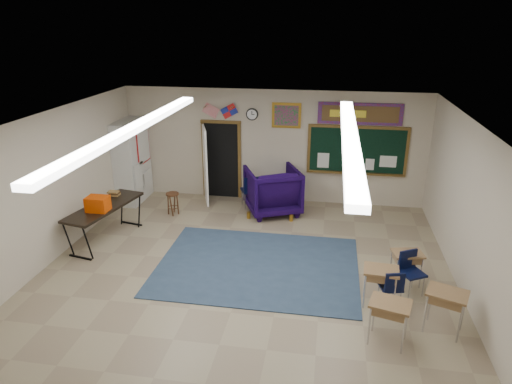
% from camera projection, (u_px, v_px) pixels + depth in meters
% --- Properties ---
extents(floor, '(9.00, 9.00, 0.00)m').
position_uv_depth(floor, '(240.00, 286.00, 8.51)').
color(floor, gray).
rests_on(floor, ground).
extents(back_wall, '(8.00, 0.04, 3.00)m').
position_uv_depth(back_wall, '(273.00, 146.00, 12.12)').
color(back_wall, '#BDAE99').
rests_on(back_wall, floor).
extents(left_wall, '(0.04, 9.00, 3.00)m').
position_uv_depth(left_wall, '(31.00, 199.00, 8.59)').
color(left_wall, '#BDAE99').
rests_on(left_wall, floor).
extents(right_wall, '(0.04, 9.00, 3.00)m').
position_uv_depth(right_wall, '(482.00, 229.00, 7.36)').
color(right_wall, '#BDAE99').
rests_on(right_wall, floor).
extents(ceiling, '(8.00, 9.00, 0.04)m').
position_uv_depth(ceiling, '(238.00, 128.00, 7.44)').
color(ceiling, silver).
rests_on(ceiling, back_wall).
extents(area_rug, '(4.00, 3.00, 0.02)m').
position_uv_depth(area_rug, '(258.00, 265.00, 9.21)').
color(area_rug, '#31445D').
rests_on(area_rug, floor).
extents(fluorescent_strips, '(3.86, 6.00, 0.10)m').
position_uv_depth(fluorescent_strips, '(238.00, 132.00, 7.46)').
color(fluorescent_strips, white).
rests_on(fluorescent_strips, ceiling).
extents(doorway, '(1.10, 0.89, 2.16)m').
position_uv_depth(doorway, '(217.00, 161.00, 12.37)').
color(doorway, black).
rests_on(doorway, back_wall).
extents(chalkboard, '(2.55, 0.14, 1.30)m').
position_uv_depth(chalkboard, '(357.00, 152.00, 11.76)').
color(chalkboard, brown).
rests_on(chalkboard, back_wall).
extents(bulletin_board, '(2.10, 0.05, 0.55)m').
position_uv_depth(bulletin_board, '(360.00, 114.00, 11.42)').
color(bulletin_board, '#9F0D1A').
rests_on(bulletin_board, back_wall).
extents(framed_art_print, '(0.75, 0.05, 0.65)m').
position_uv_depth(framed_art_print, '(286.00, 115.00, 11.74)').
color(framed_art_print, '#A2731F').
rests_on(framed_art_print, back_wall).
extents(wall_clock, '(0.32, 0.05, 0.32)m').
position_uv_depth(wall_clock, '(252.00, 114.00, 11.88)').
color(wall_clock, black).
rests_on(wall_clock, back_wall).
extents(wall_flags, '(1.16, 0.06, 0.70)m').
position_uv_depth(wall_flags, '(220.00, 109.00, 11.94)').
color(wall_flags, red).
rests_on(wall_flags, back_wall).
extents(storage_cabinet, '(0.59, 1.25, 2.20)m').
position_uv_depth(storage_cabinet, '(132.00, 161.00, 12.24)').
color(storage_cabinet, silver).
rests_on(storage_cabinet, floor).
extents(wingback_armchair, '(1.67, 1.69, 1.18)m').
position_uv_depth(wingback_armchair, '(273.00, 190.00, 11.60)').
color(wingback_armchair, black).
rests_on(wingback_armchair, floor).
extents(student_chair_reading, '(0.59, 0.59, 0.88)m').
position_uv_depth(student_chair_reading, '(250.00, 191.00, 11.99)').
color(student_chair_reading, black).
rests_on(student_chair_reading, floor).
extents(student_chair_desk_a, '(0.45, 0.45, 0.75)m').
position_uv_depth(student_chair_desk_a, '(390.00, 288.00, 7.79)').
color(student_chair_desk_a, black).
rests_on(student_chair_desk_a, floor).
extents(student_chair_desk_b, '(0.54, 0.54, 0.80)m').
position_uv_depth(student_chair_desk_b, '(412.00, 274.00, 8.15)').
color(student_chair_desk_b, black).
rests_on(student_chair_desk_b, floor).
extents(student_desk_front_left, '(0.62, 0.49, 0.70)m').
position_uv_depth(student_desk_front_left, '(380.00, 285.00, 7.84)').
color(student_desk_front_left, '#987646').
rests_on(student_desk_front_left, floor).
extents(student_desk_front_right, '(0.62, 0.51, 0.65)m').
position_uv_depth(student_desk_front_right, '(406.00, 266.00, 8.48)').
color(student_desk_front_right, '#987646').
rests_on(student_desk_front_right, floor).
extents(student_desk_back_left, '(0.69, 0.59, 0.71)m').
position_uv_depth(student_desk_back_left, '(389.00, 320.00, 6.91)').
color(student_desk_back_left, '#987646').
rests_on(student_desk_back_left, floor).
extents(student_desk_back_right, '(0.72, 0.64, 0.72)m').
position_uv_depth(student_desk_back_right, '(445.00, 309.00, 7.16)').
color(student_desk_back_right, '#987646').
rests_on(student_desk_back_right, floor).
extents(folding_table, '(1.07, 2.13, 1.16)m').
position_uv_depth(folding_table, '(106.00, 222.00, 10.12)').
color(folding_table, black).
rests_on(folding_table, floor).
extents(wooden_stool, '(0.33, 0.33, 0.57)m').
position_uv_depth(wooden_stool, '(173.00, 203.00, 11.56)').
color(wooden_stool, '#502E18').
rests_on(wooden_stool, floor).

